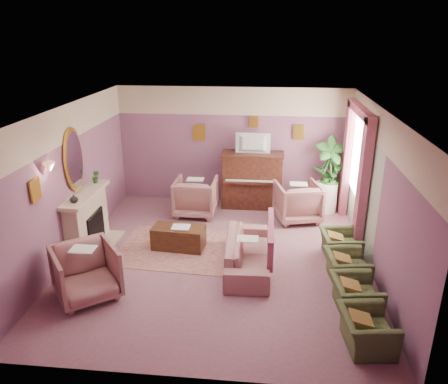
# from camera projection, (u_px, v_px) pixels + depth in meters

# --- Properties ---
(floor) EXTENTS (5.50, 6.00, 0.01)m
(floor) POSITION_uv_depth(u_px,v_px,m) (219.00, 259.00, 8.20)
(floor) COLOR #875562
(floor) RESTS_ON ground
(ceiling) EXTENTS (5.50, 6.00, 0.01)m
(ceiling) POSITION_uv_depth(u_px,v_px,m) (218.00, 110.00, 7.21)
(ceiling) COLOR white
(ceiling) RESTS_ON wall_back
(wall_back) EXTENTS (5.50, 0.02, 2.80)m
(wall_back) POSITION_uv_depth(u_px,v_px,m) (233.00, 146.00, 10.50)
(wall_back) COLOR #6A496D
(wall_back) RESTS_ON floor
(wall_front) EXTENTS (5.50, 0.02, 2.80)m
(wall_front) POSITION_uv_depth(u_px,v_px,m) (188.00, 280.00, 4.91)
(wall_front) COLOR #6A496D
(wall_front) RESTS_ON floor
(wall_left) EXTENTS (0.02, 6.00, 2.80)m
(wall_left) POSITION_uv_depth(u_px,v_px,m) (69.00, 184.00, 7.97)
(wall_left) COLOR #6A496D
(wall_left) RESTS_ON floor
(wall_right) EXTENTS (0.02, 6.00, 2.80)m
(wall_right) POSITION_uv_depth(u_px,v_px,m) (378.00, 194.00, 7.45)
(wall_right) COLOR #6A496D
(wall_right) RESTS_ON floor
(picture_rail_band) EXTENTS (5.50, 0.01, 0.65)m
(picture_rail_band) POSITION_uv_depth(u_px,v_px,m) (233.00, 101.00, 10.11)
(picture_rail_band) COLOR beige
(picture_rail_band) RESTS_ON wall_back
(stripe_panel) EXTENTS (0.01, 3.00, 2.15)m
(stripe_panel) POSITION_uv_depth(u_px,v_px,m) (361.00, 187.00, 8.77)
(stripe_panel) COLOR #A9B69E
(stripe_panel) RESTS_ON wall_right
(fireplace_surround) EXTENTS (0.30, 1.40, 1.10)m
(fireplace_surround) POSITION_uv_depth(u_px,v_px,m) (87.00, 222.00, 8.44)
(fireplace_surround) COLOR beige
(fireplace_surround) RESTS_ON floor
(fireplace_inset) EXTENTS (0.18, 0.72, 0.68)m
(fireplace_inset) POSITION_uv_depth(u_px,v_px,m) (93.00, 229.00, 8.48)
(fireplace_inset) COLOR black
(fireplace_inset) RESTS_ON floor
(fire_ember) EXTENTS (0.06, 0.54, 0.10)m
(fire_ember) POSITION_uv_depth(u_px,v_px,m) (96.00, 237.00, 8.54)
(fire_ember) COLOR #FF420A
(fire_ember) RESTS_ON floor
(mantel_shelf) EXTENTS (0.40, 1.55, 0.07)m
(mantel_shelf) POSITION_uv_depth(u_px,v_px,m) (85.00, 194.00, 8.23)
(mantel_shelf) COLOR beige
(mantel_shelf) RESTS_ON fireplace_surround
(hearth) EXTENTS (0.55, 1.50, 0.02)m
(hearth) POSITION_uv_depth(u_px,v_px,m) (100.00, 247.00, 8.61)
(hearth) COLOR beige
(hearth) RESTS_ON floor
(mirror_frame) EXTENTS (0.04, 0.72, 1.20)m
(mirror_frame) POSITION_uv_depth(u_px,v_px,m) (74.00, 160.00, 8.01)
(mirror_frame) COLOR gold
(mirror_frame) RESTS_ON wall_left
(mirror_glass) EXTENTS (0.01, 0.60, 1.06)m
(mirror_glass) POSITION_uv_depth(u_px,v_px,m) (75.00, 160.00, 8.01)
(mirror_glass) COLOR silver
(mirror_glass) RESTS_ON wall_left
(sconce_shade) EXTENTS (0.20, 0.20, 0.16)m
(sconce_shade) POSITION_uv_depth(u_px,v_px,m) (49.00, 167.00, 6.96)
(sconce_shade) COLOR tan
(sconce_shade) RESTS_ON wall_left
(piano) EXTENTS (1.40, 0.60, 1.30)m
(piano) POSITION_uv_depth(u_px,v_px,m) (252.00, 181.00, 10.42)
(piano) COLOR #421F15
(piano) RESTS_ON floor
(piano_keyshelf) EXTENTS (1.30, 0.12, 0.06)m
(piano_keyshelf) POSITION_uv_depth(u_px,v_px,m) (251.00, 183.00, 10.07)
(piano_keyshelf) COLOR #421F15
(piano_keyshelf) RESTS_ON piano
(piano_keys) EXTENTS (1.20, 0.08, 0.02)m
(piano_keys) POSITION_uv_depth(u_px,v_px,m) (252.00, 181.00, 10.05)
(piano_keys) COLOR white
(piano_keys) RESTS_ON piano
(piano_top) EXTENTS (1.45, 0.65, 0.04)m
(piano_top) POSITION_uv_depth(u_px,v_px,m) (253.00, 154.00, 10.19)
(piano_top) COLOR #421F15
(piano_top) RESTS_ON piano
(television) EXTENTS (0.80, 0.12, 0.48)m
(television) POSITION_uv_depth(u_px,v_px,m) (253.00, 142.00, 10.04)
(television) COLOR black
(television) RESTS_ON piano
(print_back_left) EXTENTS (0.30, 0.03, 0.38)m
(print_back_left) POSITION_uv_depth(u_px,v_px,m) (199.00, 133.00, 10.43)
(print_back_left) COLOR gold
(print_back_left) RESTS_ON wall_back
(print_back_right) EXTENTS (0.26, 0.03, 0.34)m
(print_back_right) POSITION_uv_depth(u_px,v_px,m) (299.00, 132.00, 10.18)
(print_back_right) COLOR gold
(print_back_right) RESTS_ON wall_back
(print_back_mid) EXTENTS (0.22, 0.03, 0.26)m
(print_back_mid) POSITION_uv_depth(u_px,v_px,m) (254.00, 122.00, 10.20)
(print_back_mid) COLOR gold
(print_back_mid) RESTS_ON wall_back
(print_left_wall) EXTENTS (0.03, 0.28, 0.36)m
(print_left_wall) POSITION_uv_depth(u_px,v_px,m) (35.00, 190.00, 6.73)
(print_left_wall) COLOR gold
(print_left_wall) RESTS_ON wall_left
(window_blind) EXTENTS (0.03, 1.40, 1.80)m
(window_blind) POSITION_uv_depth(u_px,v_px,m) (360.00, 153.00, 8.79)
(window_blind) COLOR beige
(window_blind) RESTS_ON wall_right
(curtain_left) EXTENTS (0.16, 0.34, 2.60)m
(curtain_left) POSITION_uv_depth(u_px,v_px,m) (363.00, 187.00, 8.08)
(curtain_left) COLOR #9E495D
(curtain_left) RESTS_ON floor
(curtain_right) EXTENTS (0.16, 0.34, 2.60)m
(curtain_right) POSITION_uv_depth(u_px,v_px,m) (347.00, 159.00, 9.79)
(curtain_right) COLOR #9E495D
(curtain_right) RESTS_ON floor
(pelmet) EXTENTS (0.16, 2.20, 0.16)m
(pelmet) POSITION_uv_depth(u_px,v_px,m) (361.00, 110.00, 8.49)
(pelmet) COLOR #9E495D
(pelmet) RESTS_ON wall_right
(mantel_plant) EXTENTS (0.16, 0.16, 0.28)m
(mantel_plant) POSITION_uv_depth(u_px,v_px,m) (96.00, 177.00, 8.69)
(mantel_plant) COLOR #266023
(mantel_plant) RESTS_ON mantel_shelf
(mantel_vase) EXTENTS (0.16, 0.16, 0.16)m
(mantel_vase) POSITION_uv_depth(u_px,v_px,m) (74.00, 199.00, 7.73)
(mantel_vase) COLOR beige
(mantel_vase) RESTS_ON mantel_shelf
(area_rug) EXTENTS (2.61, 1.95, 0.01)m
(area_rug) POSITION_uv_depth(u_px,v_px,m) (184.00, 249.00, 8.56)
(area_rug) COLOR #A0655B
(area_rug) RESTS_ON floor
(coffee_table) EXTENTS (1.04, 0.59, 0.45)m
(coffee_table) POSITION_uv_depth(u_px,v_px,m) (179.00, 237.00, 8.53)
(coffee_table) COLOR #402513
(coffee_table) RESTS_ON floor
(table_paper) EXTENTS (0.35, 0.28, 0.01)m
(table_paper) POSITION_uv_depth(u_px,v_px,m) (181.00, 227.00, 8.45)
(table_paper) COLOR silver
(table_paper) RESTS_ON coffee_table
(sofa) EXTENTS (0.65, 1.94, 0.79)m
(sofa) POSITION_uv_depth(u_px,v_px,m) (248.00, 247.00, 7.80)
(sofa) COLOR #A46E68
(sofa) RESTS_ON floor
(sofa_throw) EXTENTS (0.10, 1.47, 0.54)m
(sofa_throw) POSITION_uv_depth(u_px,v_px,m) (270.00, 238.00, 7.69)
(sofa_throw) COLOR #9E495D
(sofa_throw) RESTS_ON sofa
(floral_armchair_left) EXTENTS (0.92, 0.92, 0.96)m
(floral_armchair_left) POSITION_uv_depth(u_px,v_px,m) (196.00, 195.00, 10.01)
(floral_armchair_left) COLOR #A46E68
(floral_armchair_left) RESTS_ON floor
(floral_armchair_right) EXTENTS (0.92, 0.92, 0.96)m
(floral_armchair_right) POSITION_uv_depth(u_px,v_px,m) (298.00, 200.00, 9.71)
(floral_armchair_right) COLOR #A46E68
(floral_armchair_right) RESTS_ON floor
(floral_armchair_front) EXTENTS (0.92, 0.92, 0.96)m
(floral_armchair_front) POSITION_uv_depth(u_px,v_px,m) (86.00, 270.00, 6.89)
(floral_armchair_front) COLOR #A46E68
(floral_armchair_front) RESTS_ON floor
(olive_chair_a) EXTENTS (0.55, 0.78, 0.67)m
(olive_chair_a) POSITION_uv_depth(u_px,v_px,m) (367.00, 325.00, 5.84)
(olive_chair_a) COLOR #47572C
(olive_chair_a) RESTS_ON floor
(olive_chair_b) EXTENTS (0.55, 0.78, 0.67)m
(olive_chair_b) POSITION_uv_depth(u_px,v_px,m) (356.00, 291.00, 6.61)
(olive_chair_b) COLOR #47572C
(olive_chair_b) RESTS_ON floor
(olive_chair_c) EXTENTS (0.55, 0.78, 0.67)m
(olive_chair_c) POSITION_uv_depth(u_px,v_px,m) (347.00, 263.00, 7.37)
(olive_chair_c) COLOR #47572C
(olive_chair_c) RESTS_ON floor
(olive_chair_d) EXTENTS (0.55, 0.78, 0.67)m
(olive_chair_d) POSITION_uv_depth(u_px,v_px,m) (340.00, 241.00, 8.13)
(olive_chair_d) COLOR #47572C
(olive_chair_d) RESTS_ON floor
(side_table) EXTENTS (0.52, 0.52, 0.70)m
(side_table) POSITION_uv_depth(u_px,v_px,m) (326.00, 197.00, 10.23)
(side_table) COLOR white
(side_table) RESTS_ON floor
(side_plant_big) EXTENTS (0.30, 0.30, 0.34)m
(side_plant_big) POSITION_uv_depth(u_px,v_px,m) (327.00, 176.00, 10.05)
(side_plant_big) COLOR #266023
(side_plant_big) RESTS_ON side_table
(side_plant_small) EXTENTS (0.16, 0.16, 0.28)m
(side_plant_small) POSITION_uv_depth(u_px,v_px,m) (333.00, 179.00, 9.95)
(side_plant_small) COLOR #266023
(side_plant_small) RESTS_ON side_table
(palm_pot) EXTENTS (0.34, 0.34, 0.34)m
(palm_pot) POSITION_uv_depth(u_px,v_px,m) (327.00, 203.00, 10.33)
(palm_pot) COLOR brown
(palm_pot) RESTS_ON floor
(palm_plant) EXTENTS (0.76, 0.76, 1.44)m
(palm_plant) POSITION_uv_depth(u_px,v_px,m) (330.00, 168.00, 10.02)
(palm_plant) COLOR #266023
(palm_plant) RESTS_ON palm_pot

